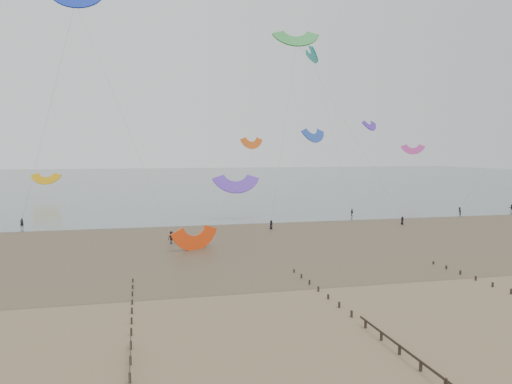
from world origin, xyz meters
TOP-DOWN VIEW (x-y plane):
  - ground at (0.00, 0.00)m, footprint 500.00×500.00m
  - sea_and_shore at (-4.08, 34.40)m, footprint 500.00×665.00m
  - kitesurfers at (20.05, 45.19)m, footprint 105.25×23.58m
  - grounded_kite at (-5.53, 27.85)m, footprint 8.03×7.47m
  - kites_airborne at (-6.76, 82.90)m, footprint 238.66×106.12m

SIDE VIEW (x-z plane):
  - ground at x=0.00m, z-range 0.00..0.00m
  - grounded_kite at x=-5.53m, z-range -1.77..1.77m
  - sea_and_shore at x=-4.08m, z-range -0.01..0.02m
  - kitesurfers at x=20.05m, z-range -0.08..1.80m
  - kites_airborne at x=-6.76m, z-range 0.61..40.65m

